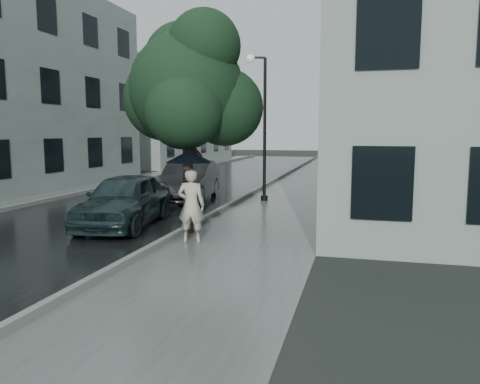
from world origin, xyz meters
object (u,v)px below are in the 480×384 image
(street_tree, at_px, (188,88))
(lamp_post, at_px, (261,119))
(car_far, at_px, (189,181))
(car_near, at_px, (125,200))
(pedestrian, at_px, (191,205))

(street_tree, bearing_deg, lamp_post, 84.23)
(street_tree, height_order, car_far, street_tree)
(street_tree, distance_m, lamp_post, 6.11)
(car_near, xyz_separation_m, car_far, (0.01, 5.05, 0.02))
(car_near, distance_m, car_far, 5.05)
(car_near, relative_size, car_far, 0.94)
(pedestrian, height_order, street_tree, street_tree)
(lamp_post, bearing_deg, car_far, 176.92)
(lamp_post, bearing_deg, street_tree, -113.99)
(pedestrian, distance_m, car_near, 2.87)
(car_far, bearing_deg, car_near, -96.82)
(pedestrian, height_order, car_near, pedestrian)
(lamp_post, xyz_separation_m, car_near, (-2.66, -5.77, -2.38))
(car_near, height_order, car_far, car_far)
(street_tree, distance_m, car_far, 6.44)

